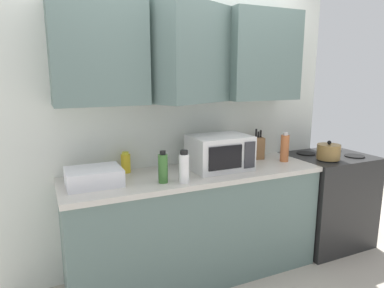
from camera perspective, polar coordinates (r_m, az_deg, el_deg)
wall_back_with_cabinets at (r=2.85m, az=-1.41°, el=9.55°), size 2.96×0.58×2.60m
counter_run at (r=2.91m, az=0.51°, el=-13.19°), size 2.09×0.63×0.90m
stove_range at (r=3.69m, az=21.45°, el=-8.56°), size 0.76×0.64×0.91m
kettle at (r=3.34m, az=21.79°, el=-1.21°), size 0.20×0.20×0.17m
microwave at (r=2.82m, az=4.60°, el=-1.39°), size 0.48×0.37×0.28m
dish_rack at (r=2.52m, az=-16.05°, el=-5.25°), size 0.38×0.30×0.12m
knife_block at (r=3.22m, az=10.81°, el=-0.58°), size 0.12×0.14×0.28m
bottle_green_oil at (r=2.47m, az=-4.85°, el=-4.00°), size 0.07×0.07×0.23m
bottle_spice_jar at (r=3.17m, az=15.18°, el=-0.62°), size 0.08×0.08×0.27m
bottle_white_jar at (r=2.46m, az=-1.34°, el=-3.91°), size 0.07×0.07×0.24m
bottle_yellow_mustard at (r=2.77m, az=-10.98°, el=-3.10°), size 0.08×0.08×0.17m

